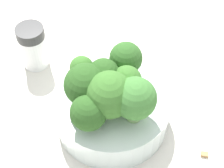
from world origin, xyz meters
name	(u,v)px	position (x,y,z in m)	size (l,w,h in m)	color
ground_plane	(112,120)	(0.00, 0.00, 0.00)	(3.00, 3.00, 0.00)	silver
bowl	(112,111)	(0.00, 0.00, 0.02)	(0.15, 0.15, 0.05)	silver
broccoli_floret_0	(88,113)	(0.03, -0.04, 0.07)	(0.05, 0.05, 0.05)	#7A9E5B
broccoli_floret_1	(126,82)	(0.00, 0.02, 0.08)	(0.04, 0.04, 0.05)	#7A9E5B
broccoli_floret_2	(104,76)	(-0.02, -0.01, 0.08)	(0.04, 0.04, 0.06)	#8EB770
broccoli_floret_3	(110,95)	(0.02, -0.01, 0.08)	(0.06, 0.06, 0.07)	#7A9E5B
broccoli_floret_4	(86,86)	(-0.01, -0.03, 0.08)	(0.05, 0.05, 0.06)	#84AD66
broccoli_floret_5	(135,99)	(0.03, 0.02, 0.08)	(0.05, 0.05, 0.07)	#84AD66
broccoli_floret_6	(82,69)	(-0.05, -0.03, 0.07)	(0.03, 0.03, 0.04)	#84AD66
broccoli_floret_7	(126,59)	(-0.03, 0.03, 0.08)	(0.04, 0.04, 0.06)	#8EB770
pepper_shaker	(33,46)	(-0.14, -0.08, 0.04)	(0.04, 0.04, 0.07)	silver
almond_crumb_2	(205,154)	(0.09, 0.10, 0.00)	(0.01, 0.01, 0.01)	#AD7F4C
almond_crumb_3	(145,80)	(-0.05, 0.07, 0.00)	(0.01, 0.00, 0.01)	#AD7F4C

